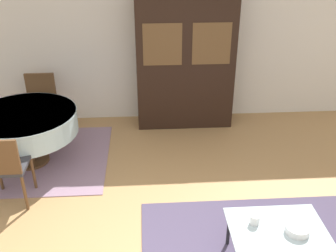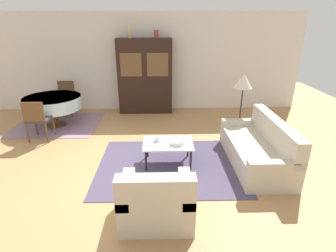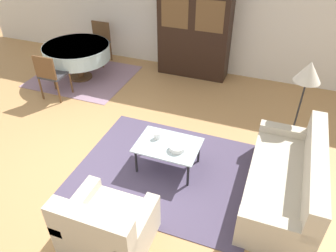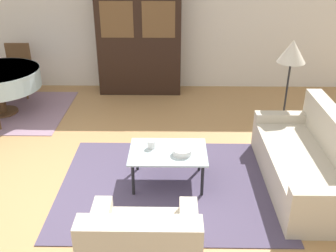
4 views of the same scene
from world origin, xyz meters
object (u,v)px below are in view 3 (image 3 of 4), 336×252
(armchair, at_px, (106,228))
(dining_chair_near, at_px, (51,73))
(dining_chair_far, at_px, (99,40))
(floor_lamp, at_px, (308,76))
(cup, at_px, (157,136))
(coffee_table, at_px, (168,147))
(display_cabinet, at_px, (195,28))
(couch, at_px, (287,182))
(dining_table, at_px, (77,52))
(bowl, at_px, (177,148))

(armchair, distance_m, dining_chair_near, 3.62)
(armchair, xyz_separation_m, dining_chair_far, (-2.58, 4.33, 0.24))
(dining_chair_near, relative_size, floor_lamp, 0.64)
(armchair, xyz_separation_m, cup, (-0.01, 1.54, 0.17))
(coffee_table, bearing_deg, floor_lamp, 37.50)
(display_cabinet, bearing_deg, armchair, -85.32)
(couch, height_order, dining_table, couch)
(floor_lamp, xyz_separation_m, bowl, (-1.49, -1.33, -0.74))
(coffee_table, relative_size, floor_lamp, 0.63)
(armchair, bearing_deg, floor_lamp, 56.02)
(armchair, relative_size, floor_lamp, 0.66)
(armchair, relative_size, dining_chair_near, 1.03)
(armchair, distance_m, dining_table, 4.30)
(dining_chair_far, bearing_deg, cup, 132.61)
(couch, xyz_separation_m, floor_lamp, (0.01, 1.29, 0.90))
(couch, bearing_deg, dining_table, 65.68)
(floor_lamp, bearing_deg, dining_table, 170.96)
(couch, distance_m, display_cabinet, 3.84)
(dining_table, relative_size, bowl, 6.26)
(coffee_table, bearing_deg, bowl, -21.64)
(dining_table, relative_size, dining_chair_far, 1.51)
(dining_table, bearing_deg, armchair, -53.10)
(dining_chair_near, distance_m, floor_lamp, 4.47)
(display_cabinet, relative_size, bowl, 9.31)
(coffee_table, distance_m, display_cabinet, 3.15)
(armchair, bearing_deg, dining_table, 126.90)
(display_cabinet, height_order, cup, display_cabinet)
(armchair, height_order, bowl, armchair)
(coffee_table, distance_m, bowl, 0.19)
(couch, height_order, dining_chair_near, dining_chair_near)
(dining_chair_far, distance_m, floor_lamp, 4.75)
(armchair, distance_m, display_cabinet, 4.57)
(dining_table, relative_size, floor_lamp, 0.97)
(dining_chair_near, bearing_deg, cup, -21.21)
(dining_chair_near, relative_size, bowl, 4.15)
(bowl, bearing_deg, dining_chair_near, 158.76)
(floor_lamp, height_order, bowl, floor_lamp)
(cup, bearing_deg, dining_table, 143.59)
(armchair, height_order, dining_chair_near, dining_chair_near)
(couch, relative_size, coffee_table, 2.15)
(coffee_table, bearing_deg, display_cabinet, 100.36)
(coffee_table, height_order, floor_lamp, floor_lamp)
(couch, relative_size, bowl, 8.80)
(dining_table, bearing_deg, bowl, -34.82)
(couch, xyz_separation_m, cup, (-1.84, 0.10, 0.18))
(armchair, xyz_separation_m, display_cabinet, (-0.37, 4.50, 0.72))
(armchair, xyz_separation_m, coffee_table, (0.19, 1.46, 0.09))
(couch, height_order, cup, couch)
(armchair, height_order, floor_lamp, floor_lamp)
(display_cabinet, bearing_deg, dining_chair_near, -138.33)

